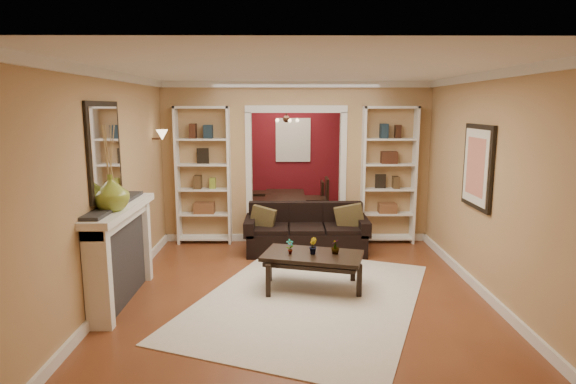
{
  "coord_description": "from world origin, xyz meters",
  "views": [
    {
      "loc": [
        -0.19,
        -6.94,
        2.29
      ],
      "look_at": [
        -0.15,
        -0.8,
        1.2
      ],
      "focal_mm": 30.0,
      "sensor_mm": 36.0,
      "label": 1
    }
  ],
  "objects_px": {
    "bookshelf_right": "(388,176)",
    "dining_table": "(286,207)",
    "coffee_table": "(312,271)",
    "fireplace": "(123,254)",
    "sofa": "(306,229)",
    "bookshelf_left": "(204,176)"
  },
  "relations": [
    {
      "from": "bookshelf_right",
      "to": "dining_table",
      "type": "relative_size",
      "value": 1.58
    },
    {
      "from": "coffee_table",
      "to": "fireplace",
      "type": "distance_m",
      "value": 2.31
    },
    {
      "from": "dining_table",
      "to": "sofa",
      "type": "bearing_deg",
      "value": -172.34
    },
    {
      "from": "bookshelf_right",
      "to": "fireplace",
      "type": "xyz_separation_m",
      "value": [
        -3.64,
        -2.53,
        -0.57
      ]
    },
    {
      "from": "sofa",
      "to": "dining_table",
      "type": "relative_size",
      "value": 1.33
    },
    {
      "from": "bookshelf_right",
      "to": "fireplace",
      "type": "bearing_deg",
      "value": -145.2
    },
    {
      "from": "sofa",
      "to": "bookshelf_left",
      "type": "distance_m",
      "value": 1.96
    },
    {
      "from": "bookshelf_left",
      "to": "fireplace",
      "type": "bearing_deg",
      "value": -102.05
    },
    {
      "from": "bookshelf_right",
      "to": "dining_table",
      "type": "bearing_deg",
      "value": 134.95
    },
    {
      "from": "sofa",
      "to": "fireplace",
      "type": "relative_size",
      "value": 1.14
    },
    {
      "from": "fireplace",
      "to": "dining_table",
      "type": "height_order",
      "value": "fireplace"
    },
    {
      "from": "bookshelf_left",
      "to": "dining_table",
      "type": "bearing_deg",
      "value": 50.85
    },
    {
      "from": "bookshelf_left",
      "to": "dining_table",
      "type": "height_order",
      "value": "bookshelf_left"
    },
    {
      "from": "bookshelf_right",
      "to": "fireplace",
      "type": "height_order",
      "value": "bookshelf_right"
    },
    {
      "from": "coffee_table",
      "to": "bookshelf_left",
      "type": "xyz_separation_m",
      "value": [
        -1.71,
        2.16,
        0.92
      ]
    },
    {
      "from": "bookshelf_left",
      "to": "bookshelf_right",
      "type": "height_order",
      "value": "same"
    },
    {
      "from": "bookshelf_right",
      "to": "fireplace",
      "type": "distance_m",
      "value": 4.47
    },
    {
      "from": "bookshelf_left",
      "to": "dining_table",
      "type": "distance_m",
      "value": 2.38
    },
    {
      "from": "bookshelf_left",
      "to": "bookshelf_right",
      "type": "bearing_deg",
      "value": 0.0
    },
    {
      "from": "sofa",
      "to": "dining_table",
      "type": "xyz_separation_m",
      "value": [
        -0.31,
        2.29,
        -0.12
      ]
    },
    {
      "from": "coffee_table",
      "to": "sofa",
      "type": "bearing_deg",
      "value": 105.12
    },
    {
      "from": "coffee_table",
      "to": "bookshelf_right",
      "type": "xyz_separation_m",
      "value": [
        1.39,
        2.16,
        0.92
      ]
    }
  ]
}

